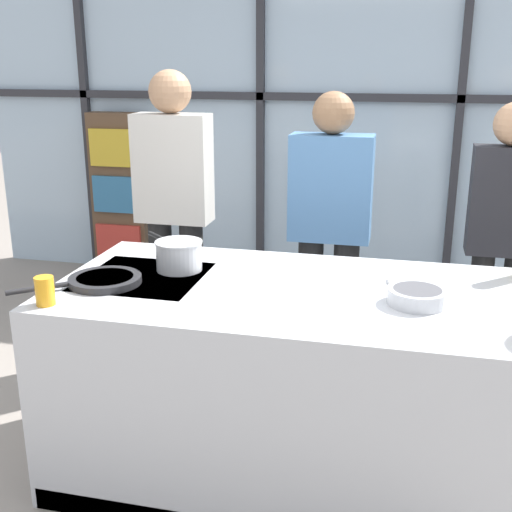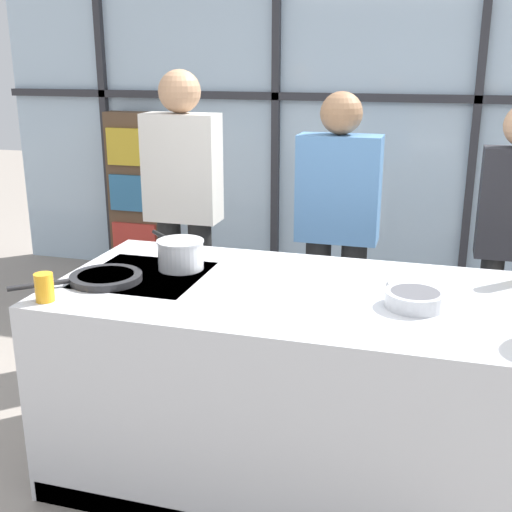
{
  "view_description": "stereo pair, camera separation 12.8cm",
  "coord_description": "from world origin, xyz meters",
  "px_view_note": "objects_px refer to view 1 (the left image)",
  "views": [
    {
      "loc": [
        0.41,
        -2.52,
        1.83
      ],
      "look_at": [
        -0.21,
        0.1,
        1.0
      ],
      "focal_mm": 45.0,
      "sensor_mm": 36.0,
      "label": 1
    },
    {
      "loc": [
        0.53,
        -2.49,
        1.83
      ],
      "look_at": [
        -0.21,
        0.1,
        1.0
      ],
      "focal_mm": 45.0,
      "sensor_mm": 36.0,
      "label": 2
    }
  ],
  "objects_px": {
    "spectator_far_left": "(174,200)",
    "spectator_center_right": "(503,231)",
    "saucepan": "(179,255)",
    "frying_pan": "(103,280)",
    "juice_glass_near": "(45,291)",
    "white_plate": "(417,282)",
    "mixing_bowl": "(417,296)",
    "spectator_center_left": "(330,222)"
  },
  "relations": [
    {
      "from": "saucepan",
      "to": "white_plate",
      "type": "bearing_deg",
      "value": 2.88
    },
    {
      "from": "spectator_center_right",
      "to": "white_plate",
      "type": "bearing_deg",
      "value": 62.12
    },
    {
      "from": "spectator_center_right",
      "to": "frying_pan",
      "type": "xyz_separation_m",
      "value": [
        -1.77,
        -1.17,
        -0.02
      ]
    },
    {
      "from": "saucepan",
      "to": "frying_pan",
      "type": "bearing_deg",
      "value": -134.75
    },
    {
      "from": "frying_pan",
      "to": "juice_glass_near",
      "type": "height_order",
      "value": "juice_glass_near"
    },
    {
      "from": "spectator_center_left",
      "to": "juice_glass_near",
      "type": "relative_size",
      "value": 14.4
    },
    {
      "from": "frying_pan",
      "to": "mixing_bowl",
      "type": "height_order",
      "value": "mixing_bowl"
    },
    {
      "from": "spectator_far_left",
      "to": "juice_glass_near",
      "type": "xyz_separation_m",
      "value": [
        -0.0,
        -1.45,
        -0.06
      ]
    },
    {
      "from": "spectator_center_right",
      "to": "frying_pan",
      "type": "bearing_deg",
      "value": 33.44
    },
    {
      "from": "spectator_center_right",
      "to": "spectator_center_left",
      "type": "bearing_deg",
      "value": 0.0
    },
    {
      "from": "spectator_far_left",
      "to": "mixing_bowl",
      "type": "xyz_separation_m",
      "value": [
        1.42,
        -1.11,
        -0.08
      ]
    },
    {
      "from": "white_plate",
      "to": "juice_glass_near",
      "type": "xyz_separation_m",
      "value": [
        -1.43,
        -0.59,
        0.05
      ]
    },
    {
      "from": "spectator_center_left",
      "to": "juice_glass_near",
      "type": "xyz_separation_m",
      "value": [
        -0.94,
        -1.45,
        0.02
      ]
    },
    {
      "from": "spectator_far_left",
      "to": "mixing_bowl",
      "type": "bearing_deg",
      "value": 142.04
    },
    {
      "from": "white_plate",
      "to": "juice_glass_near",
      "type": "relative_size",
      "value": 2.15
    },
    {
      "from": "spectator_center_left",
      "to": "frying_pan",
      "type": "relative_size",
      "value": 3.51
    },
    {
      "from": "white_plate",
      "to": "mixing_bowl",
      "type": "xyz_separation_m",
      "value": [
        -0.0,
        -0.25,
        0.03
      ]
    },
    {
      "from": "spectator_center_left",
      "to": "juice_glass_near",
      "type": "bearing_deg",
      "value": 56.97
    },
    {
      "from": "spectator_center_left",
      "to": "mixing_bowl",
      "type": "bearing_deg",
      "value": 113.5
    },
    {
      "from": "spectator_center_left",
      "to": "spectator_center_right",
      "type": "height_order",
      "value": "spectator_center_left"
    },
    {
      "from": "juice_glass_near",
      "to": "frying_pan",
      "type": "bearing_deg",
      "value": 68.82
    },
    {
      "from": "spectator_far_left",
      "to": "white_plate",
      "type": "distance_m",
      "value": 1.67
    },
    {
      "from": "spectator_far_left",
      "to": "white_plate",
      "type": "height_order",
      "value": "spectator_far_left"
    },
    {
      "from": "spectator_center_left",
      "to": "mixing_bowl",
      "type": "relative_size",
      "value": 7.11
    },
    {
      "from": "mixing_bowl",
      "to": "white_plate",
      "type": "bearing_deg",
      "value": 89.64
    },
    {
      "from": "spectator_far_left",
      "to": "saucepan",
      "type": "distance_m",
      "value": 0.98
    },
    {
      "from": "spectator_center_left",
      "to": "white_plate",
      "type": "height_order",
      "value": "spectator_center_left"
    },
    {
      "from": "spectator_center_right",
      "to": "juice_glass_near",
      "type": "xyz_separation_m",
      "value": [
        -1.88,
        -1.45,
        0.02
      ]
    },
    {
      "from": "frying_pan",
      "to": "mixing_bowl",
      "type": "bearing_deg",
      "value": 2.76
    },
    {
      "from": "spectator_center_right",
      "to": "juice_glass_near",
      "type": "relative_size",
      "value": 14.03
    },
    {
      "from": "spectator_center_right",
      "to": "frying_pan",
      "type": "relative_size",
      "value": 3.42
    },
    {
      "from": "spectator_center_right",
      "to": "saucepan",
      "type": "xyz_separation_m",
      "value": [
        -1.52,
        -0.91,
        0.03
      ]
    },
    {
      "from": "spectator_far_left",
      "to": "mixing_bowl",
      "type": "height_order",
      "value": "spectator_far_left"
    },
    {
      "from": "frying_pan",
      "to": "juice_glass_near",
      "type": "distance_m",
      "value": 0.3
    },
    {
      "from": "spectator_center_left",
      "to": "saucepan",
      "type": "height_order",
      "value": "spectator_center_left"
    },
    {
      "from": "spectator_center_right",
      "to": "saucepan",
      "type": "bearing_deg",
      "value": 31.05
    },
    {
      "from": "spectator_far_left",
      "to": "juice_glass_near",
      "type": "distance_m",
      "value": 1.45
    },
    {
      "from": "spectator_far_left",
      "to": "spectator_center_right",
      "type": "relative_size",
      "value": 1.09
    },
    {
      "from": "spectator_far_left",
      "to": "frying_pan",
      "type": "height_order",
      "value": "spectator_far_left"
    },
    {
      "from": "mixing_bowl",
      "to": "saucepan",
      "type": "bearing_deg",
      "value": 169.66
    },
    {
      "from": "frying_pan",
      "to": "juice_glass_near",
      "type": "xyz_separation_m",
      "value": [
        -0.11,
        -0.28,
        0.04
      ]
    },
    {
      "from": "spectator_far_left",
      "to": "spectator_center_left",
      "type": "xyz_separation_m",
      "value": [
        0.94,
        0.0,
        -0.08
      ]
    }
  ]
}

